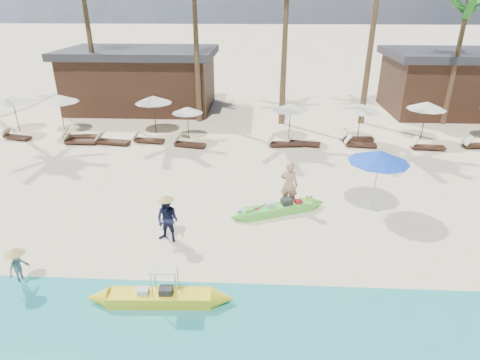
# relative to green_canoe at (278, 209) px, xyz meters

# --- Properties ---
(ground) EXTENTS (240.00, 240.00, 0.00)m
(ground) POSITION_rel_green_canoe_xyz_m (-1.51, -1.78, -0.19)
(ground) COLOR beige
(ground) RESTS_ON ground
(wet_sand_strip) EXTENTS (240.00, 4.50, 0.01)m
(wet_sand_strip) POSITION_rel_green_canoe_xyz_m (-1.51, -6.78, -0.19)
(wet_sand_strip) COLOR tan
(wet_sand_strip) RESTS_ON ground
(green_canoe) EXTENTS (4.24, 1.95, 0.57)m
(green_canoe) POSITION_rel_green_canoe_xyz_m (0.00, 0.00, 0.00)
(green_canoe) COLOR #59D340
(green_canoe) RESTS_ON ground
(yellow_canoe) EXTENTS (4.52, 0.71, 1.17)m
(yellow_canoe) POSITION_rel_green_canoe_xyz_m (-3.39, -5.20, 0.00)
(yellow_canoe) COLOR yellow
(yellow_canoe) RESTS_ON ground
(tourist) EXTENTS (0.82, 0.67, 1.93)m
(tourist) POSITION_rel_green_canoe_xyz_m (0.41, 0.57, 0.78)
(tourist) COLOR tan
(tourist) RESTS_ON ground
(vendor_green) EXTENTS (0.95, 0.84, 1.64)m
(vendor_green) POSITION_rel_green_canoe_xyz_m (-3.81, -2.11, 0.63)
(vendor_green) COLOR #151A3B
(vendor_green) RESTS_ON ground
(vendor_yellow) EXTENTS (0.57, 0.74, 1.00)m
(vendor_yellow) POSITION_rel_green_canoe_xyz_m (-7.54, -4.68, 0.49)
(vendor_yellow) COLOR gray
(vendor_yellow) RESTS_ON ground
(blue_umbrella) EXTENTS (2.29, 2.29, 2.46)m
(blue_umbrella) POSITION_rel_green_canoe_xyz_m (3.71, 0.55, 2.03)
(blue_umbrella) COLOR #99999E
(blue_umbrella) RESTS_ON ground
(resort_parasol_2) EXTENTS (2.13, 2.13, 2.19)m
(resort_parasol_2) POSITION_rel_green_canoe_xyz_m (-15.79, 9.66, 1.78)
(resort_parasol_2) COLOR #3A2217
(resort_parasol_2) RESTS_ON ground
(lounger_2_left) EXTENTS (1.83, 0.96, 0.60)m
(lounger_2_left) POSITION_rel_green_canoe_xyz_m (-15.11, 8.10, 0.01)
(lounger_2_left) COLOR #3A2217
(lounger_2_left) RESTS_ON ground
(resort_parasol_3) EXTENTS (2.28, 2.28, 2.35)m
(resort_parasol_3) POSITION_rel_green_canoe_xyz_m (-12.83, 9.54, 1.92)
(resort_parasol_3) COLOR #3A2217
(resort_parasol_3) RESTS_ON ground
(lounger_3_left) EXTENTS (1.90, 0.61, 0.64)m
(lounger_3_left) POSITION_rel_green_canoe_xyz_m (-11.05, 7.50, 0.02)
(lounger_3_left) COLOR #3A2217
(lounger_3_left) RESTS_ON ground
(lounger_3_right) EXTENTS (2.02, 0.84, 0.67)m
(lounger_3_right) POSITION_rel_green_canoe_xyz_m (-11.42, 8.25, 0.03)
(lounger_3_right) COLOR #3A2217
(lounger_3_right) RESTS_ON ground
(resort_parasol_4) EXTENTS (2.22, 2.22, 2.29)m
(resort_parasol_4) POSITION_rel_green_canoe_xyz_m (-7.18, 9.82, 1.87)
(resort_parasol_4) COLOR #3A2217
(resort_parasol_4) RESTS_ON ground
(lounger_4_left) EXTENTS (2.04, 0.92, 0.67)m
(lounger_4_left) POSITION_rel_green_canoe_xyz_m (-9.18, 7.54, 0.03)
(lounger_4_left) COLOR #3A2217
(lounger_4_left) RESTS_ON ground
(lounger_4_right) EXTENTS (1.86, 0.78, 0.61)m
(lounger_4_right) POSITION_rel_green_canoe_xyz_m (-7.24, 7.92, 0.01)
(lounger_4_right) COLOR #3A2217
(lounger_4_right) RESTS_ON ground
(resort_parasol_5) EXTENTS (1.81, 1.81, 1.87)m
(resort_parasol_5) POSITION_rel_green_canoe_xyz_m (-4.99, 8.92, 1.49)
(resort_parasol_5) COLOR #3A2217
(resort_parasol_5) RESTS_ON ground
(lounger_5_left) EXTENTS (1.90, 0.93, 0.62)m
(lounger_5_left) POSITION_rel_green_canoe_xyz_m (-4.77, 7.34, 0.02)
(lounger_5_left) COLOR #3A2217
(lounger_5_left) RESTS_ON ground
(resort_parasol_6) EXTENTS (2.10, 2.10, 2.16)m
(resort_parasol_6) POSITION_rel_green_canoe_xyz_m (0.94, 8.92, 1.75)
(resort_parasol_6) COLOR #3A2217
(resort_parasol_6) RESTS_ON ground
(lounger_6_left) EXTENTS (1.98, 0.77, 0.66)m
(lounger_6_left) POSITION_rel_green_canoe_xyz_m (0.54, 7.68, 0.03)
(lounger_6_left) COLOR #3A2217
(lounger_6_left) RESTS_ON ground
(lounger_6_right) EXTENTS (1.89, 0.94, 0.62)m
(lounger_6_right) POSITION_rel_green_canoe_xyz_m (1.64, 7.87, 0.01)
(lounger_6_right) COLOR #3A2217
(lounger_6_right) RESTS_ON ground
(resort_parasol_7) EXTENTS (2.14, 2.14, 2.20)m
(resort_parasol_7) POSITION_rel_green_canoe_xyz_m (4.90, 8.78, 1.80)
(resort_parasol_7) COLOR #3A2217
(resort_parasol_7) RESTS_ON ground
(lounger_7_left) EXTENTS (1.82, 0.79, 0.60)m
(lounger_7_left) POSITION_rel_green_canoe_xyz_m (4.77, 7.83, 0.01)
(lounger_7_left) COLOR #3A2217
(lounger_7_left) RESTS_ON ground
(lounger_7_right) EXTENTS (1.95, 0.71, 0.65)m
(lounger_7_right) POSITION_rel_green_canoe_xyz_m (4.74, 8.74, 0.03)
(lounger_7_right) COLOR #3A2217
(lounger_7_right) RESTS_ON ground
(resort_parasol_8) EXTENTS (2.18, 2.18, 2.25)m
(resort_parasol_8) POSITION_rel_green_canoe_xyz_m (8.70, 9.31, 1.83)
(resort_parasol_8) COLOR #3A2217
(resort_parasol_8) RESTS_ON ground
(lounger_8_left) EXTENTS (1.87, 0.71, 0.62)m
(lounger_8_left) POSITION_rel_green_canoe_xyz_m (8.34, 7.57, 0.02)
(lounger_8_left) COLOR #3A2217
(lounger_8_left) RESTS_ON ground
(lounger_9_left) EXTENTS (1.96, 0.76, 0.65)m
(lounger_9_left) POSITION_rel_green_canoe_xyz_m (11.33, 7.97, 0.03)
(lounger_9_left) COLOR #3A2217
(lounger_9_left) RESTS_ON ground
(palm_6) EXTENTS (2.08, 2.08, 8.51)m
(palm_6) POSITION_rel_green_canoe_xyz_m (11.33, 12.74, 6.86)
(palm_6) COLOR brown
(palm_6) RESTS_ON ground
(pavilion_west) EXTENTS (10.80, 6.60, 4.30)m
(pavilion_west) POSITION_rel_green_canoe_xyz_m (-9.51, 15.72, 2.00)
(pavilion_west) COLOR #3A2217
(pavilion_west) RESTS_ON ground
(pavilion_east) EXTENTS (8.80, 6.60, 4.30)m
(pavilion_east) POSITION_rel_green_canoe_xyz_m (12.49, 15.72, 2.00)
(pavilion_east) COLOR #3A2217
(pavilion_east) RESTS_ON ground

